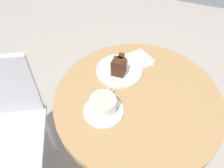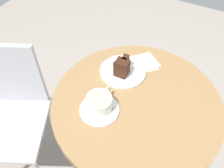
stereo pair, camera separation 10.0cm
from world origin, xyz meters
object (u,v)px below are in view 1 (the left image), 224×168
at_px(fork, 121,61).
at_px(cafe_chair, 4,121).
at_px(coffee_cup, 103,104).
at_px(teaspoon, 113,106).
at_px(cake_plate, 119,70).
at_px(napkin, 137,60).
at_px(cake_slice, 119,66).
at_px(saucer, 104,111).

distance_m(fork, cafe_chair, 0.65).
xyz_separation_m(coffee_cup, teaspoon, (0.02, -0.03, -0.03)).
relative_size(teaspoon, cake_plate, 0.48).
bearing_deg(coffee_cup, cake_plate, 2.08).
bearing_deg(napkin, coffee_cup, 171.22).
height_order(napkin, cafe_chair, cafe_chair).
bearing_deg(coffee_cup, cake_slice, 1.45).
xyz_separation_m(fork, cafe_chair, (-0.38, 0.48, -0.22)).
distance_m(coffee_cup, teaspoon, 0.05).
bearing_deg(cafe_chair, saucer, -16.61).
height_order(saucer, napkin, saucer).
xyz_separation_m(saucer, cake_slice, (0.22, 0.01, 0.05)).
relative_size(saucer, cake_plate, 0.76).
bearing_deg(coffee_cup, cafe_chair, 100.70).
height_order(cake_plate, cake_slice, cake_slice).
bearing_deg(cake_plate, cafe_chair, 123.39).
distance_m(teaspoon, napkin, 0.31).
bearing_deg(cake_slice, saucer, -177.79).
xyz_separation_m(cake_slice, fork, (0.07, 0.01, -0.04)).
bearing_deg(cake_plate, teaspoon, -168.68).
relative_size(cake_slice, fork, 0.69).
height_order(cake_plate, napkin, cake_plate).
bearing_deg(fork, cake_plate, -128.53).
relative_size(coffee_cup, cafe_chair, 0.16).
height_order(cake_slice, napkin, cake_slice).
distance_m(napkin, cafe_chair, 0.72).
relative_size(teaspoon, cake_slice, 1.22).
distance_m(saucer, napkin, 0.34).
bearing_deg(cafe_chair, cake_plate, 7.11).
xyz_separation_m(saucer, cake_plate, (0.24, 0.01, 0.00)).
distance_m(teaspoon, cake_plate, 0.21).
distance_m(teaspoon, fork, 0.27).
height_order(fork, cafe_chair, cafe_chair).
distance_m(cake_plate, cake_slice, 0.05).
relative_size(cake_slice, napkin, 0.47).
bearing_deg(saucer, cafe_chair, 99.68).
bearing_deg(coffee_cup, napkin, -8.78).
xyz_separation_m(fork, napkin, (0.04, -0.07, -0.01)).
relative_size(saucer, coffee_cup, 1.16).
relative_size(fork, cafe_chair, 0.14).
distance_m(coffee_cup, cafe_chair, 0.56).
bearing_deg(cake_plate, saucer, -177.23).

